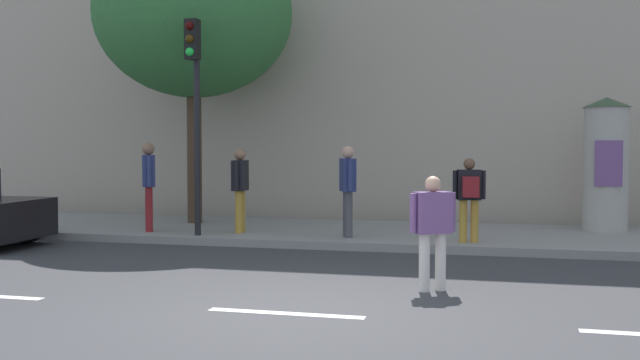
# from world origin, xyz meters

# --- Properties ---
(ground_plane) EXTENTS (80.00, 80.00, 0.00)m
(ground_plane) POSITION_xyz_m (0.00, 0.00, 0.00)
(ground_plane) COLOR #38383A
(sidewalk_curb) EXTENTS (36.00, 4.00, 0.15)m
(sidewalk_curb) POSITION_xyz_m (0.00, 7.00, 0.07)
(sidewalk_curb) COLOR gray
(sidewalk_curb) RESTS_ON ground_plane
(lane_markings) EXTENTS (25.80, 0.16, 0.01)m
(lane_markings) POSITION_xyz_m (0.00, 0.00, 0.00)
(lane_markings) COLOR silver
(lane_markings) RESTS_ON ground_plane
(building_backdrop) EXTENTS (36.00, 5.00, 10.58)m
(building_backdrop) POSITION_xyz_m (0.00, 12.00, 5.29)
(building_backdrop) COLOR #B7A893
(building_backdrop) RESTS_ON ground_plane
(traffic_light) EXTENTS (0.24, 0.45, 4.07)m
(traffic_light) POSITION_xyz_m (-3.39, 5.24, 2.90)
(traffic_light) COLOR black
(traffic_light) RESTS_ON sidewalk_curb
(poster_column) EXTENTS (0.96, 0.96, 2.68)m
(poster_column) POSITION_xyz_m (4.24, 8.15, 1.51)
(poster_column) COLOR #B2ADA3
(poster_column) RESTS_ON sidewalk_curb
(street_tree) EXTENTS (4.35, 4.35, 6.47)m
(street_tree) POSITION_xyz_m (-4.42, 7.52, 4.76)
(street_tree) COLOR #4C3826
(street_tree) RESTS_ON sidewalk_curb
(pedestrian_in_light_jacket) EXTENTS (0.55, 0.45, 1.48)m
(pedestrian_in_light_jacket) POSITION_xyz_m (1.45, 1.72, 0.86)
(pedestrian_in_light_jacket) COLOR silver
(pedestrian_in_light_jacket) RESTS_ON ground_plane
(pedestrian_near_pole) EXTENTS (0.40, 0.50, 1.77)m
(pedestrian_near_pole) POSITION_xyz_m (-4.60, 5.71, 1.18)
(pedestrian_near_pole) COLOR maroon
(pedestrian_near_pole) RESTS_ON sidewalk_curb
(pedestrian_with_bag) EXTENTS (0.57, 0.44, 1.49)m
(pedestrian_with_bag) POSITION_xyz_m (1.69, 5.55, 1.03)
(pedestrian_with_bag) COLOR #B78C33
(pedestrian_with_bag) RESTS_ON sidewalk_curb
(pedestrian_with_backpack) EXTENTS (0.29, 0.65, 1.65)m
(pedestrian_with_backpack) POSITION_xyz_m (-2.77, 5.98, 1.12)
(pedestrian_with_backpack) COLOR #B78C33
(pedestrian_with_backpack) RESTS_ON sidewalk_curb
(pedestrian_in_dark_shirt) EXTENTS (0.40, 0.59, 1.71)m
(pedestrian_in_dark_shirt) POSITION_xyz_m (-0.56, 5.77, 1.16)
(pedestrian_in_dark_shirt) COLOR #4C4C51
(pedestrian_in_dark_shirt) RESTS_ON sidewalk_curb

